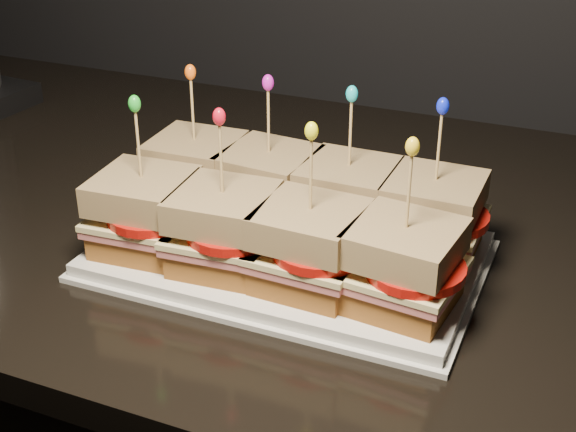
% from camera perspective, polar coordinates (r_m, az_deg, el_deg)
% --- Properties ---
extents(granite_slab, '(2.17, 0.75, 0.03)m').
position_cam_1_polar(granite_slab, '(0.91, 7.93, -1.72)').
color(granite_slab, black).
rests_on(granite_slab, cabinet).
extents(platter, '(0.38, 0.23, 0.02)m').
position_cam_1_polar(platter, '(0.82, 0.00, -2.85)').
color(platter, silver).
rests_on(platter, granite_slab).
extents(platter_rim, '(0.39, 0.24, 0.01)m').
position_cam_1_polar(platter_rim, '(0.82, 0.00, -3.21)').
color(platter_rim, silver).
rests_on(platter_rim, granite_slab).
extents(sandwich_0_bread_bot, '(0.09, 0.09, 0.02)m').
position_cam_1_polar(sandwich_0_bread_bot, '(0.91, -6.46, 1.56)').
color(sandwich_0_bread_bot, '#5B2D11').
rests_on(sandwich_0_bread_bot, platter).
extents(sandwich_0_ham, '(0.10, 0.10, 0.01)m').
position_cam_1_polar(sandwich_0_ham, '(0.90, -6.52, 2.50)').
color(sandwich_0_ham, '#C55A5A').
rests_on(sandwich_0_ham, sandwich_0_bread_bot).
extents(sandwich_0_cheese, '(0.10, 0.10, 0.01)m').
position_cam_1_polar(sandwich_0_cheese, '(0.90, -6.54, 2.91)').
color(sandwich_0_cheese, beige).
rests_on(sandwich_0_cheese, sandwich_0_ham).
extents(sandwich_0_tomato, '(0.09, 0.09, 0.01)m').
position_cam_1_polar(sandwich_0_tomato, '(0.88, -6.07, 3.08)').
color(sandwich_0_tomato, '#B9120B').
rests_on(sandwich_0_tomato, sandwich_0_cheese).
extents(sandwich_0_bread_top, '(0.09, 0.09, 0.03)m').
position_cam_1_polar(sandwich_0_bread_top, '(0.88, -6.64, 4.52)').
color(sandwich_0_bread_top, '#4E2710').
rests_on(sandwich_0_bread_top, sandwich_0_tomato).
extents(sandwich_0_pick, '(0.00, 0.00, 0.09)m').
position_cam_1_polar(sandwich_0_pick, '(0.87, -6.80, 7.29)').
color(sandwich_0_pick, tan).
rests_on(sandwich_0_pick, sandwich_0_bread_top).
extents(sandwich_0_frill, '(0.01, 0.01, 0.02)m').
position_cam_1_polar(sandwich_0_frill, '(0.85, -6.96, 10.12)').
color(sandwich_0_frill, orange).
rests_on(sandwich_0_frill, sandwich_0_pick).
extents(sandwich_1_bread_bot, '(0.10, 0.10, 0.02)m').
position_cam_1_polar(sandwich_1_bread_bot, '(0.87, -1.33, 0.57)').
color(sandwich_1_bread_bot, '#5B2D11').
rests_on(sandwich_1_bread_bot, platter).
extents(sandwich_1_ham, '(0.11, 0.10, 0.01)m').
position_cam_1_polar(sandwich_1_ham, '(0.86, -1.34, 1.54)').
color(sandwich_1_ham, '#C55A5A').
rests_on(sandwich_1_ham, sandwich_1_bread_bot).
extents(sandwich_1_cheese, '(0.11, 0.10, 0.01)m').
position_cam_1_polar(sandwich_1_cheese, '(0.86, -1.34, 1.96)').
color(sandwich_1_cheese, beige).
rests_on(sandwich_1_cheese, sandwich_1_ham).
extents(sandwich_1_tomato, '(0.09, 0.09, 0.01)m').
position_cam_1_polar(sandwich_1_tomato, '(0.85, -0.77, 2.12)').
color(sandwich_1_tomato, '#B9120B').
rests_on(sandwich_1_tomato, sandwich_1_cheese).
extents(sandwich_1_bread_top, '(0.10, 0.10, 0.03)m').
position_cam_1_polar(sandwich_1_bread_top, '(0.85, -1.36, 3.64)').
color(sandwich_1_bread_top, '#4E2710').
rests_on(sandwich_1_bread_top, sandwich_1_tomato).
extents(sandwich_1_pick, '(0.00, 0.00, 0.09)m').
position_cam_1_polar(sandwich_1_pick, '(0.83, -1.40, 6.51)').
color(sandwich_1_pick, tan).
rests_on(sandwich_1_pick, sandwich_1_bread_top).
extents(sandwich_1_frill, '(0.01, 0.01, 0.02)m').
position_cam_1_polar(sandwich_1_frill, '(0.82, -1.43, 9.47)').
color(sandwich_1_frill, '#C018B7').
rests_on(sandwich_1_frill, sandwich_1_pick).
extents(sandwich_2_bread_bot, '(0.09, 0.09, 0.02)m').
position_cam_1_polar(sandwich_2_bread_bot, '(0.84, 4.21, -0.50)').
color(sandwich_2_bread_bot, '#5B2D11').
rests_on(sandwich_2_bread_bot, platter).
extents(sandwich_2_ham, '(0.10, 0.09, 0.01)m').
position_cam_1_polar(sandwich_2_ham, '(0.83, 4.25, 0.49)').
color(sandwich_2_ham, '#C55A5A').
rests_on(sandwich_2_ham, sandwich_2_bread_bot).
extents(sandwich_2_cheese, '(0.10, 0.10, 0.01)m').
position_cam_1_polar(sandwich_2_cheese, '(0.83, 4.27, 0.92)').
color(sandwich_2_cheese, beige).
rests_on(sandwich_2_cheese, sandwich_2_ham).
extents(sandwich_2_tomato, '(0.09, 0.09, 0.01)m').
position_cam_1_polar(sandwich_2_tomato, '(0.82, 4.94, 1.07)').
color(sandwich_2_tomato, '#B9120B').
rests_on(sandwich_2_tomato, sandwich_2_cheese).
extents(sandwich_2_bread_top, '(0.09, 0.09, 0.03)m').
position_cam_1_polar(sandwich_2_bread_top, '(0.82, 4.33, 2.65)').
color(sandwich_2_bread_top, '#4E2710').
rests_on(sandwich_2_bread_top, sandwich_2_tomato).
extents(sandwich_2_pick, '(0.00, 0.00, 0.09)m').
position_cam_1_polar(sandwich_2_pick, '(0.80, 4.45, 5.60)').
color(sandwich_2_pick, tan).
rests_on(sandwich_2_pick, sandwich_2_bread_top).
extents(sandwich_2_frill, '(0.01, 0.01, 0.02)m').
position_cam_1_polar(sandwich_2_frill, '(0.78, 4.56, 8.66)').
color(sandwich_2_frill, '#17B7C9').
rests_on(sandwich_2_frill, sandwich_2_pick).
extents(sandwich_3_bread_bot, '(0.09, 0.09, 0.02)m').
position_cam_1_polar(sandwich_3_bread_bot, '(0.82, 10.08, -1.63)').
color(sandwich_3_bread_bot, '#5B2D11').
rests_on(sandwich_3_bread_bot, platter).
extents(sandwich_3_ham, '(0.10, 0.09, 0.01)m').
position_cam_1_polar(sandwich_3_ham, '(0.81, 10.18, -0.62)').
color(sandwich_3_ham, '#C55A5A').
rests_on(sandwich_3_ham, sandwich_3_bread_bot).
extents(sandwich_3_cheese, '(0.10, 0.10, 0.01)m').
position_cam_1_polar(sandwich_3_cheese, '(0.81, 10.22, -0.19)').
color(sandwich_3_cheese, beige).
rests_on(sandwich_3_cheese, sandwich_3_ham).
extents(sandwich_3_tomato, '(0.09, 0.09, 0.01)m').
position_cam_1_polar(sandwich_3_tomato, '(0.80, 10.99, -0.05)').
color(sandwich_3_tomato, '#B9120B').
rests_on(sandwich_3_tomato, sandwich_3_cheese).
extents(sandwich_3_bread_top, '(0.09, 0.09, 0.03)m').
position_cam_1_polar(sandwich_3_bread_top, '(0.80, 10.38, 1.56)').
color(sandwich_3_bread_top, '#4E2710').
rests_on(sandwich_3_bread_top, sandwich_3_tomato).
extents(sandwich_3_pick, '(0.00, 0.00, 0.09)m').
position_cam_1_polar(sandwich_3_pick, '(0.78, 10.66, 4.57)').
color(sandwich_3_pick, tan).
rests_on(sandwich_3_pick, sandwich_3_bread_top).
extents(sandwich_3_frill, '(0.01, 0.01, 0.02)m').
position_cam_1_polar(sandwich_3_frill, '(0.76, 10.95, 7.69)').
color(sandwich_3_frill, '#1021E3').
rests_on(sandwich_3_frill, sandwich_3_pick).
extents(sandwich_4_bread_bot, '(0.10, 0.10, 0.02)m').
position_cam_1_polar(sandwich_4_bread_bot, '(0.83, -10.01, -1.41)').
color(sandwich_4_bread_bot, '#5B2D11').
rests_on(sandwich_4_bread_bot, platter).
extents(sandwich_4_ham, '(0.10, 0.10, 0.01)m').
position_cam_1_polar(sandwich_4_ham, '(0.82, -10.10, -0.41)').
color(sandwich_4_ham, '#C55A5A').
rests_on(sandwich_4_ham, sandwich_4_bread_bot).
extents(sandwich_4_cheese, '(0.11, 0.10, 0.01)m').
position_cam_1_polar(sandwich_4_cheese, '(0.81, -10.14, 0.03)').
color(sandwich_4_cheese, beige).
rests_on(sandwich_4_cheese, sandwich_4_ham).
extents(sandwich_4_tomato, '(0.09, 0.09, 0.01)m').
position_cam_1_polar(sandwich_4_tomato, '(0.80, -9.69, 0.17)').
color(sandwich_4_tomato, '#B9120B').
rests_on(sandwich_4_tomato, sandwich_4_cheese).
extents(sandwich_4_bread_top, '(0.10, 0.10, 0.03)m').
position_cam_1_polar(sandwich_4_bread_top, '(0.80, -10.30, 1.77)').
color(sandwich_4_bread_top, '#4E2710').
rests_on(sandwich_4_bread_top, sandwich_4_tomato).
extents(sandwich_4_pick, '(0.00, 0.00, 0.09)m').
position_cam_1_polar(sandwich_4_pick, '(0.78, -10.58, 4.76)').
color(sandwich_4_pick, tan).
rests_on(sandwich_4_pick, sandwich_4_bread_top).
extents(sandwich_4_frill, '(0.01, 0.01, 0.02)m').
position_cam_1_polar(sandwich_4_frill, '(0.77, -10.86, 7.85)').
color(sandwich_4_frill, green).
rests_on(sandwich_4_frill, sandwich_4_pick).
extents(sandwich_5_bread_bot, '(0.10, 0.10, 0.02)m').
position_cam_1_polar(sandwich_5_bread_bot, '(0.79, -4.51, -2.66)').
color(sandwich_5_bread_bot, '#5B2D11').
rests_on(sandwich_5_bread_bot, platter).
extents(sandwich_5_ham, '(0.10, 0.10, 0.01)m').
position_cam_1_polar(sandwich_5_ham, '(0.78, -4.55, -1.61)').
color(sandwich_5_ham, '#C55A5A').
rests_on(sandwich_5_ham, sandwich_5_bread_bot).
extents(sandwich_5_cheese, '(0.11, 0.10, 0.01)m').
position_cam_1_polar(sandwich_5_cheese, '(0.77, -4.57, -1.16)').
color(sandwich_5_cheese, beige).
rests_on(sandwich_5_cheese, sandwich_5_ham).
extents(sandwich_5_tomato, '(0.09, 0.09, 0.01)m').
position_cam_1_polar(sandwich_5_tomato, '(0.76, -4.00, -1.03)').
color(sandwich_5_tomato, '#B9120B').
rests_on(sandwich_5_tomato, sandwich_5_cheese).
extents(sandwich_5_bread_top, '(0.10, 0.10, 0.03)m').
position_cam_1_polar(sandwich_5_bread_top, '(0.76, -4.65, 0.66)').
color(sandwich_5_bread_top, '#4E2710').
rests_on(sandwich_5_bread_top, sandwich_5_tomato).
extents(sandwich_5_pick, '(0.00, 0.00, 0.09)m').
position_cam_1_polar(sandwich_5_pick, '(0.74, -4.78, 3.79)').
color(sandwich_5_pick, tan).
rests_on(sandwich_5_pick, sandwich_5_bread_top).
extents(sandwich_5_frill, '(0.01, 0.01, 0.02)m').
position_cam_1_polar(sandwich_5_frill, '(0.73, -4.92, 7.05)').
color(sandwich_5_frill, red).
rests_on(sandwich_5_frill, sandwich_5_pick).
extents(sandwich_6_bread_bot, '(0.09, 0.09, 0.02)m').
position_cam_1_polar(sandwich_6_bread_bot, '(0.75, 1.53, -3.99)').
color(sandwich_6_bread_bot, '#5B2D11').
rests_on(sandwich_6_bread_bot, platter).
extents(sandwich_6_ham, '(0.10, 0.10, 0.01)m').
position_cam_1_polar(sandwich_6_ham, '(0.74, 1.55, -2.92)').
color(sandwich_6_ham, '#C55A5A').
rests_on(sandwich_6_ham, sandwich_6_bread_bot).
extents(sandwich_6_cheese, '(0.10, 0.10, 0.01)m').
position_cam_1_polar(sandwich_6_cheese, '(0.74, 1.56, -2.45)').
color(sandwich_6_cheese, beige).
rests_on(sandwich_6_cheese, sandwich_6_ham).
extents(sandwich_6_tomato, '(0.09, 0.09, 0.01)m').
position_cam_1_polar(sandwich_6_tomato, '(0.73, 2.27, -2.34)').
color(sandwich_6_tomato, '#B9120B').
rests_on(sandwich_6_tomato, sandwich_6_cheese).
extents(sandwich_6_bread_top, '(0.09, 0.09, 0.03)m').
position_cam_1_polar(sandwich_6_bread_top, '(0.73, 1.58, -0.57)').
color(sandwich_6_bread_top, '#4E2710').
rests_on(sandwich_6_bread_top, sandwich_6_tomato).
extents(sandwich_6_pick, '(0.00, 0.00, 0.09)m').
position_cam_1_polar(sandwich_6_pick, '(0.71, 1.63, 2.68)').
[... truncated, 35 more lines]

